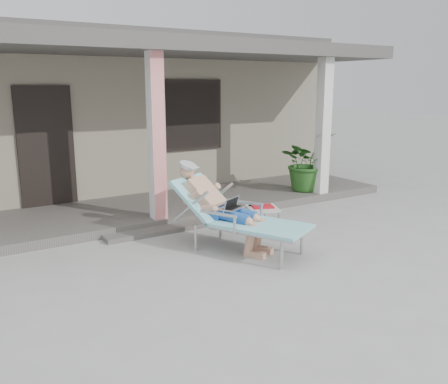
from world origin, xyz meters
TOP-DOWN VIEW (x-y plane):
  - ground at (0.00, 0.00)m, footprint 60.00×60.00m
  - house at (0.00, 6.50)m, footprint 10.40×5.40m
  - porch_deck at (0.00, 3.00)m, footprint 10.00×2.00m
  - porch_overhang at (0.00, 2.95)m, footprint 10.00×2.30m
  - porch_step at (0.00, 1.85)m, footprint 2.00×0.30m
  - lounger at (0.41, 0.68)m, footprint 1.51×2.03m
  - side_table at (1.31, 1.10)m, footprint 0.59×0.59m
  - potted_palm at (3.41, 2.50)m, footprint 1.18×1.06m

SIDE VIEW (x-z plane):
  - ground at x=0.00m, z-range 0.00..0.00m
  - porch_step at x=0.00m, z-range 0.00..0.07m
  - porch_deck at x=0.00m, z-range 0.00..0.15m
  - side_table at x=1.31m, z-range 0.14..0.55m
  - potted_palm at x=3.41m, z-range 0.15..1.32m
  - lounger at x=0.41m, z-range 0.15..1.44m
  - house at x=0.00m, z-range 0.02..3.32m
  - porch_overhang at x=0.00m, z-range 1.36..4.21m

